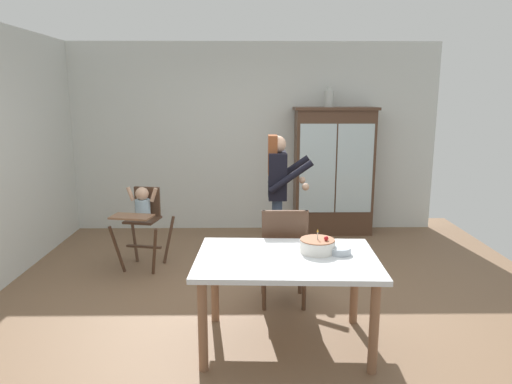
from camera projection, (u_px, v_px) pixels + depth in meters
name	position (u px, v px, depth m)	size (l,w,h in m)	color
ground_plane	(254.00, 303.00, 4.50)	(6.24, 6.24, 0.00)	brown
wall_back	(253.00, 138.00, 6.79)	(5.32, 0.06, 2.70)	silver
china_cabinet	(333.00, 171.00, 6.64)	(1.15, 0.48, 1.80)	#4C3323
ceramic_vase	(329.00, 98.00, 6.43)	(0.13, 0.13, 0.27)	#B2B7B2
high_chair_with_toddler	(142.00, 213.00, 5.30)	(0.67, 0.76, 0.95)	#4C3323
adult_person	(278.00, 185.00, 5.27)	(0.50, 0.48, 1.53)	#33425B
dining_table	(287.00, 268.00, 3.64)	(1.44, 1.00, 0.74)	silver
birthday_cake	(317.00, 246.00, 3.71)	(0.28, 0.28, 0.19)	white
serving_bowl	(340.00, 250.00, 3.68)	(0.18, 0.18, 0.06)	#B2BCC6
dining_chair_far_side	(284.00, 250.00, 4.33)	(0.44, 0.44, 0.96)	#4C3323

